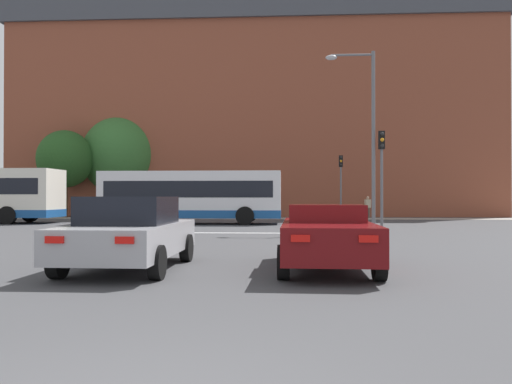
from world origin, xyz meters
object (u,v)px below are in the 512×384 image
object	(u,v)px
street_lamp_junction	(366,122)
car_saloon_left	(130,233)
traffic_light_far_right	(341,176)
bus_crossing_lead	(192,196)
pedestrian_waiting	(368,206)
traffic_light_near_right	(382,164)
car_roadster_right	(327,236)

from	to	relation	value
street_lamp_junction	car_saloon_left	bearing A→B (deg)	-119.99
traffic_light_far_right	street_lamp_junction	world-z (taller)	street_lamp_junction
bus_crossing_lead	traffic_light_far_right	bearing A→B (deg)	-54.14
pedestrian_waiting	street_lamp_junction	bearing A→B (deg)	51.74
traffic_light_near_right	traffic_light_far_right	bearing A→B (deg)	91.75
car_saloon_left	pedestrian_waiting	size ratio (longest dim) A/B	2.74
traffic_light_near_right	pedestrian_waiting	world-z (taller)	traffic_light_near_right
traffic_light_near_right	traffic_light_far_right	xyz separation A→B (m)	(-0.38, 12.38, -0.02)
traffic_light_near_right	bus_crossing_lead	bearing A→B (deg)	148.55
car_roadster_right	pedestrian_waiting	size ratio (longest dim) A/B	2.75
car_saloon_left	street_lamp_junction	distance (m)	14.18
car_saloon_left	bus_crossing_lead	size ratio (longest dim) A/B	0.42
bus_crossing_lead	traffic_light_near_right	xyz separation A→B (m)	(9.48, -5.80, 1.38)
traffic_light_near_right	street_lamp_junction	distance (m)	1.96
bus_crossing_lead	traffic_light_near_right	size ratio (longest dim) A/B	2.28
car_roadster_right	street_lamp_junction	world-z (taller)	street_lamp_junction
bus_crossing_lead	pedestrian_waiting	size ratio (longest dim) A/B	6.45
car_roadster_right	street_lamp_junction	distance (m)	12.61
traffic_light_far_right	pedestrian_waiting	bearing A→B (deg)	31.62
traffic_light_near_right	street_lamp_junction	world-z (taller)	street_lamp_junction
bus_crossing_lead	pedestrian_waiting	distance (m)	13.62
street_lamp_junction	pedestrian_waiting	world-z (taller)	street_lamp_junction
car_roadster_right	street_lamp_junction	bearing A→B (deg)	78.54
car_roadster_right	traffic_light_near_right	xyz separation A→B (m)	(3.38, 11.63, 2.25)
street_lamp_junction	bus_crossing_lead	bearing A→B (deg)	146.57
car_saloon_left	bus_crossing_lead	world-z (taller)	bus_crossing_lead
pedestrian_waiting	bus_crossing_lead	bearing A→B (deg)	6.63
car_roadster_right	traffic_light_far_right	size ratio (longest dim) A/B	0.98
car_saloon_left	bus_crossing_lead	distance (m)	17.71
car_roadster_right	street_lamp_junction	size ratio (longest dim) A/B	0.54
bus_crossing_lead	car_saloon_left	bearing A→B (deg)	-173.57
traffic_light_far_right	street_lamp_junction	xyz separation A→B (m)	(-0.32, -12.38, 1.86)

